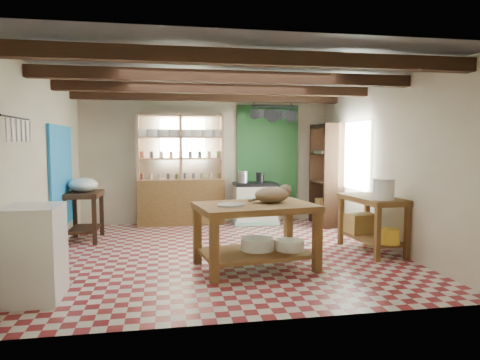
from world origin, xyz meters
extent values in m
cube|color=maroon|center=(0.00, 0.00, -0.01)|extent=(5.00, 5.00, 0.02)
cube|color=#4E4E53|center=(0.00, 0.00, 2.60)|extent=(5.00, 5.00, 0.02)
cube|color=beige|center=(0.00, 2.50, 1.30)|extent=(5.00, 0.04, 2.60)
cube|color=beige|center=(0.00, -2.50, 1.30)|extent=(5.00, 0.04, 2.60)
cube|color=beige|center=(-2.50, 0.00, 1.30)|extent=(0.04, 5.00, 2.60)
cube|color=beige|center=(2.50, 0.00, 1.30)|extent=(0.04, 5.00, 2.60)
cube|color=#361F12|center=(0.00, 0.00, 2.48)|extent=(5.00, 3.80, 0.15)
cube|color=#1A79C5|center=(-2.47, 0.90, 1.10)|extent=(0.04, 1.40, 1.60)
cube|color=#1F4F23|center=(1.25, 2.47, 1.25)|extent=(1.30, 0.04, 2.30)
cube|color=white|center=(-0.50, 2.48, 1.70)|extent=(0.90, 0.02, 0.80)
cube|color=white|center=(2.48, 1.00, 1.40)|extent=(0.02, 1.30, 1.20)
cube|color=black|center=(-2.44, -1.20, 1.78)|extent=(0.06, 0.90, 0.28)
cube|color=black|center=(1.25, 2.05, 2.18)|extent=(0.86, 0.12, 0.36)
cube|color=tan|center=(-0.55, 2.31, 1.10)|extent=(1.70, 0.34, 2.20)
cube|color=#361F12|center=(2.28, 1.80, 1.00)|extent=(0.40, 0.86, 2.00)
cube|color=brown|center=(0.28, -0.85, 0.42)|extent=(1.62, 1.21, 0.84)
cube|color=silver|center=(0.92, 2.15, 0.42)|extent=(0.87, 0.60, 0.83)
cube|color=#361F12|center=(-2.20, 1.20, 0.41)|extent=(0.57, 0.82, 0.82)
cube|color=white|center=(-2.22, -1.54, 0.49)|extent=(0.55, 0.66, 0.98)
cube|color=brown|center=(2.18, -0.32, 0.41)|extent=(0.67, 1.20, 0.83)
ellipsoid|color=#937755|center=(0.52, -0.76, 0.94)|extent=(0.55, 0.48, 0.21)
cylinder|color=#AFAEB6|center=(-0.06, -0.95, 0.85)|extent=(0.38, 0.38, 0.02)
cylinder|color=white|center=(0.32, -0.79, 0.30)|extent=(0.50, 0.50, 0.15)
cylinder|color=white|center=(0.74, -0.88, 0.29)|extent=(0.43, 0.43, 0.13)
cylinder|color=#AFAEB6|center=(0.67, 2.16, 0.95)|extent=(0.21, 0.21, 0.23)
cylinder|color=black|center=(1.02, 2.15, 0.93)|extent=(0.17, 0.17, 0.21)
ellipsoid|color=white|center=(-2.20, 1.20, 0.94)|extent=(0.48, 0.48, 0.24)
cylinder|color=white|center=(2.16, -0.67, 0.98)|extent=(0.32, 0.32, 0.29)
cube|color=#A28241|center=(2.16, -0.02, 0.37)|extent=(0.46, 0.38, 0.30)
cylinder|color=gold|center=(2.22, -0.77, 0.32)|extent=(0.31, 0.31, 0.21)
camera|label=1|loc=(-0.87, -6.19, 1.63)|focal=32.00mm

